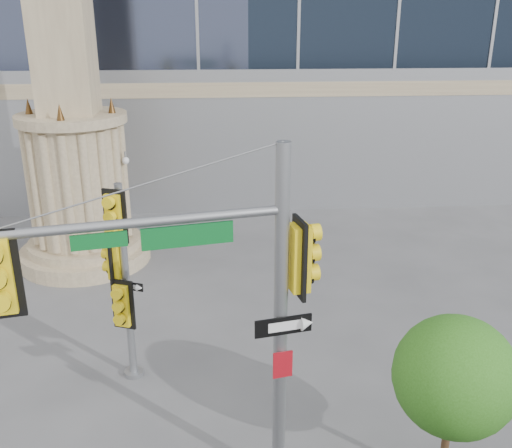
{
  "coord_description": "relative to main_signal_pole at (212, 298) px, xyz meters",
  "views": [
    {
      "loc": [
        -1.45,
        -9.69,
        8.04
      ],
      "look_at": [
        -0.58,
        2.0,
        3.74
      ],
      "focal_mm": 40.0,
      "sensor_mm": 36.0,
      "label": 1
    }
  ],
  "objects": [
    {
      "name": "secondary_signal_pole",
      "position": [
        -2.03,
        3.65,
        -1.13
      ],
      "size": [
        0.81,
        0.77,
        4.73
      ],
      "rotation": [
        0.0,
        0.0,
        -0.35
      ],
      "color": "slate",
      "rests_on": "ground"
    },
    {
      "name": "monument",
      "position": [
        -4.45,
        10.73,
        1.61
      ],
      "size": [
        4.4,
        4.4,
        16.6
      ],
      "color": "gray",
      "rests_on": "ground"
    },
    {
      "name": "ground",
      "position": [
        1.55,
        1.73,
        -3.91
      ],
      "size": [
        120.0,
        120.0,
        0.0
      ],
      "primitive_type": "plane",
      "color": "#545456",
      "rests_on": "ground"
    },
    {
      "name": "main_signal_pole",
      "position": [
        0.0,
        0.0,
        0.0
      ],
      "size": [
        4.85,
        1.39,
        6.31
      ],
      "rotation": [
        0.0,
        0.0,
        0.2
      ],
      "color": "slate",
      "rests_on": "ground"
    },
    {
      "name": "street_tree",
      "position": [
        4.1,
        -0.05,
        -1.7
      ],
      "size": [
        2.15,
        2.1,
        3.36
      ],
      "color": "gray",
      "rests_on": "ground"
    }
  ]
}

